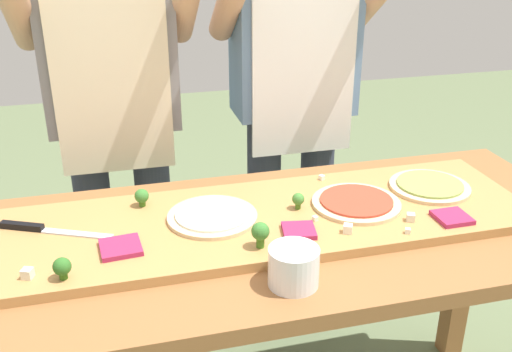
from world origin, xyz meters
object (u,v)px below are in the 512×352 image
pizza_slice_center (121,247)px  prep_table (286,268)px  pizza_slice_near_right (452,217)px  broccoli_floret_back_right (62,267)px  cheese_crumble_c (411,217)px  cheese_crumble_e (315,218)px  broccoli_floret_back_mid (298,200)px  cheese_crumble_b (348,229)px  cook_left (113,97)px  cheese_crumble_f (27,273)px  cheese_crumble_a (408,231)px  pizza_slice_far_left (299,231)px  flour_cup (293,269)px  chefs_knife (40,229)px  pizza_whole_tomato_red (356,202)px  pizza_whole_pesto_green (430,186)px  pizza_whole_white_garlic (212,216)px  cheese_crumble_d (322,177)px  broccoli_floret_center_left (142,196)px  broccoli_floret_center_right (260,232)px  cook_right (294,84)px

pizza_slice_center → prep_table: bearing=5.7°
pizza_slice_near_right → broccoli_floret_back_right: bearing=-178.4°
prep_table → cheese_crumble_c: (0.30, -0.08, 0.15)m
cheese_crumble_e → broccoli_floret_back_mid: bearing=106.0°
cheese_crumble_b → cook_left: bearing=126.3°
cheese_crumble_c → cheese_crumble_f: (-0.90, -0.02, 0.00)m
cheese_crumble_a → cheese_crumble_c: cheese_crumble_c is taller
pizza_slice_far_left → flour_cup: bearing=-112.1°
prep_table → broccoli_floret_back_mid: (0.04, 0.05, 0.17)m
pizza_slice_near_right → cook_left: (-0.79, 0.70, 0.17)m
pizza_slice_center → cheese_crumble_c: bearing=-3.4°
chefs_knife → pizza_slice_center: size_ratio=2.94×
cheese_crumble_e → pizza_slice_far_left: bearing=-140.7°
pizza_whole_tomato_red → pizza_slice_far_left: size_ratio=2.99×
pizza_whole_pesto_green → cheese_crumble_a: size_ratio=17.94×
pizza_whole_white_garlic → cook_left: bearing=111.0°
pizza_whole_pesto_green → pizza_slice_near_right: bearing=-102.3°
chefs_knife → cheese_crumble_d: bearing=8.2°
pizza_whole_white_garlic → pizza_slice_far_left: bearing=-33.4°
pizza_slice_far_left → cheese_crumble_e: bearing=39.3°
pizza_whole_tomato_red → flour_cup: bearing=-134.2°
cheese_crumble_a → flour_cup: size_ratio=0.11×
cheese_crumble_f → cheese_crumble_e: bearing=7.2°
pizza_slice_near_right → cheese_crumble_a: 0.14m
chefs_knife → broccoli_floret_back_mid: size_ratio=6.09×
pizza_whole_white_garlic → pizza_slice_center: 0.25m
pizza_whole_pesto_green → cheese_crumble_a: 0.28m
chefs_knife → broccoli_floret_center_left: (0.25, 0.07, 0.02)m
pizza_whole_pesto_green → pizza_slice_far_left: size_ratio=2.84×
broccoli_floret_back_right → cook_left: cook_left is taller
pizza_slice_far_left → cheese_crumble_a: 0.26m
pizza_slice_near_right → broccoli_floret_center_left: 0.79m
pizza_slice_center → broccoli_floret_center_left: bearing=72.6°
cheese_crumble_b → cheese_crumble_e: bearing=126.3°
broccoli_floret_center_right → broccoli_floret_back_mid: (0.14, 0.16, -0.01)m
cheese_crumble_c → cheese_crumble_f: bearing=-178.4°
cheese_crumble_d → cheese_crumble_a: bearing=-74.9°
prep_table → pizza_whole_pesto_green: 0.47m
broccoli_floret_back_mid → cheese_crumble_b: broccoli_floret_back_mid is taller
pizza_whole_white_garlic → flour_cup: 0.31m
pizza_whole_pesto_green → cook_left: bearing=147.8°
pizza_whole_tomato_red → broccoli_floret_center_right: broccoli_floret_center_right is taller
cheese_crumble_c → pizza_slice_far_left: bearing=177.6°
chefs_knife → cheese_crumble_a: size_ratio=21.75×
prep_table → cook_left: bearing=123.1°
broccoli_floret_back_right → cook_right: (0.74, 0.73, 0.15)m
broccoli_floret_back_mid → cheese_crumble_f: 0.67m
pizza_whole_tomato_red → cheese_crumble_f: bearing=-170.2°
cheese_crumble_b → cheese_crumble_e: size_ratio=1.74×
cheese_crumble_d → cheese_crumble_e: cheese_crumble_d is taller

